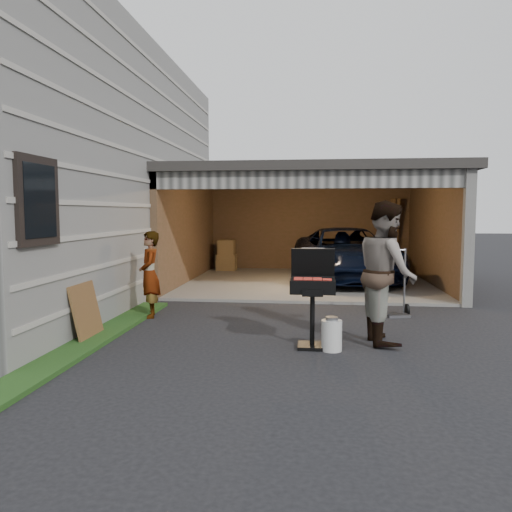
# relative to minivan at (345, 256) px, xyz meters

# --- Properties ---
(ground) EXTENTS (80.00, 80.00, 0.00)m
(ground) POSITION_rel_minivan_xyz_m (-1.74, -6.90, -0.70)
(ground) COLOR black
(ground) RESTS_ON ground
(house) EXTENTS (7.00, 11.00, 5.50)m
(house) POSITION_rel_minivan_xyz_m (-7.74, -2.90, 2.05)
(house) COLOR #474744
(house) RESTS_ON ground
(groundcover_strip) EXTENTS (0.50, 8.00, 0.06)m
(groundcover_strip) POSITION_rel_minivan_xyz_m (-3.99, -7.90, -0.67)
(groundcover_strip) COLOR #193814
(groundcover_strip) RESTS_ON ground
(garage) EXTENTS (6.80, 6.30, 2.90)m
(garage) POSITION_rel_minivan_xyz_m (-0.98, -0.11, 1.17)
(garage) COLOR #605E59
(garage) RESTS_ON ground
(minivan) EXTENTS (2.98, 5.28, 1.39)m
(minivan) POSITION_rel_minivan_xyz_m (0.00, 0.00, 0.00)
(minivan) COLOR black
(minivan) RESTS_ON ground
(woman) EXTENTS (0.53, 0.65, 1.53)m
(woman) POSITION_rel_minivan_xyz_m (-3.73, -5.00, 0.07)
(woman) COLOR silver
(woman) RESTS_ON ground
(man) EXTENTS (0.88, 1.07, 2.03)m
(man) POSITION_rel_minivan_xyz_m (0.19, -6.27, 0.32)
(man) COLOR #3E2018
(man) RESTS_ON ground
(bbq_grill) EXTENTS (0.61, 0.54, 1.36)m
(bbq_grill) POSITION_rel_minivan_xyz_m (-0.86, -6.67, 0.11)
(bbq_grill) COLOR black
(bbq_grill) RESTS_ON ground
(propane_tank) EXTENTS (0.28, 0.28, 0.42)m
(propane_tank) POSITION_rel_minivan_xyz_m (-0.60, -6.82, -0.49)
(propane_tank) COLOR silver
(propane_tank) RESTS_ON ground
(plywood_panel) EXTENTS (0.21, 0.75, 0.83)m
(plywood_panel) POSITION_rel_minivan_xyz_m (-4.14, -6.64, -0.28)
(plywood_panel) COLOR brown
(plywood_panel) RESTS_ON ground
(hand_truck) EXTENTS (0.53, 0.45, 1.22)m
(hand_truck) POSITION_rel_minivan_xyz_m (0.64, -4.39, -0.46)
(hand_truck) COLOR slate
(hand_truck) RESTS_ON ground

